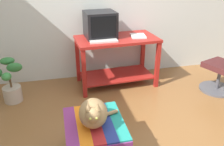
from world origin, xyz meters
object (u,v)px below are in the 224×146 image
at_px(desk, 117,53).
at_px(ottoman_with_blanket, 95,141).
at_px(keyboard, 104,41).
at_px(potted_plant, 10,84).
at_px(office_chair, 224,68).
at_px(tv_monitor, 100,25).
at_px(cat, 93,113).
at_px(book, 138,36).

height_order(desk, ottoman_with_blanket, desk).
relative_size(keyboard, potted_plant, 0.64).
distance_m(keyboard, office_chair, 1.83).
height_order(tv_monitor, potted_plant, tv_monitor).
xyz_separation_m(cat, potted_plant, (-0.96, 1.40, -0.31)).
xyz_separation_m(book, potted_plant, (-1.91, -0.17, -0.52)).
relative_size(tv_monitor, office_chair, 0.53).
height_order(cat, potted_plant, cat).
bearing_deg(keyboard, tv_monitor, 91.07).
relative_size(book, cat, 0.59).
relative_size(desk, office_chair, 1.42).
height_order(desk, office_chair, office_chair).
distance_m(ottoman_with_blanket, potted_plant, 1.68).
bearing_deg(keyboard, potted_plant, -177.83).
bearing_deg(tv_monitor, keyboard, -93.11).
xyz_separation_m(desk, tv_monitor, (-0.23, 0.09, 0.44)).
height_order(tv_monitor, book, tv_monitor).
distance_m(book, potted_plant, 1.99).
bearing_deg(cat, keyboard, 82.61).
bearing_deg(book, desk, -177.53).
relative_size(ottoman_with_blanket, potted_plant, 1.02).
bearing_deg(tv_monitor, desk, -24.65).
relative_size(desk, tv_monitor, 2.67).
relative_size(ottoman_with_blanket, office_chair, 0.72).
bearing_deg(potted_plant, keyboard, 1.49).
bearing_deg(ottoman_with_blanket, cat, -108.40).
xyz_separation_m(tv_monitor, potted_plant, (-1.34, -0.29, -0.70)).
bearing_deg(cat, potted_plant, 131.99).
height_order(keyboard, cat, keyboard).
distance_m(book, ottoman_with_blanket, 1.89).
bearing_deg(potted_plant, desk, 7.04).
bearing_deg(cat, desk, 76.48).
distance_m(desk, tv_monitor, 0.51).
height_order(ottoman_with_blanket, potted_plant, potted_plant).
bearing_deg(desk, cat, -114.76).
relative_size(desk, ottoman_with_blanket, 1.98).
distance_m(book, cat, 1.85).
bearing_deg(office_chair, tv_monitor, -43.04).
bearing_deg(tv_monitor, book, -15.39).
xyz_separation_m(desk, office_chair, (1.49, -0.63, -0.14)).
bearing_deg(potted_plant, book, 4.98).
distance_m(cat, office_chair, 2.33).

